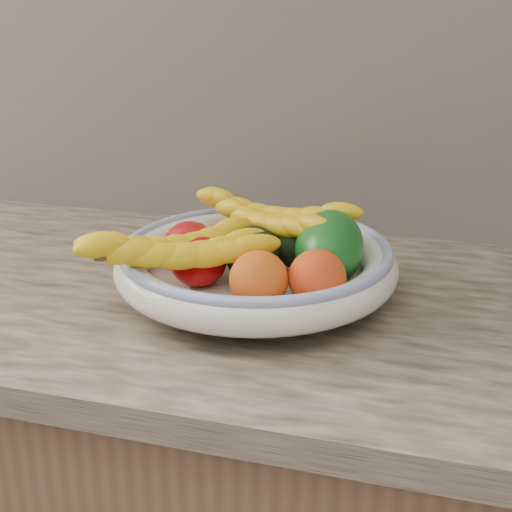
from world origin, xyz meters
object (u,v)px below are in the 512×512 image
Objects in this scene: banana_bunch_front at (177,255)px; green_mango at (329,248)px; banana_bunch_back at (270,222)px; fruit_bowl at (256,264)px.

green_mango is at bearing -13.56° from banana_bunch_front.
banana_bunch_back reaches higher than banana_bunch_front.
banana_bunch_back is at bearing 142.27° from green_mango.
banana_bunch_back is (-0.10, 0.05, 0.01)m from green_mango.
banana_bunch_back is at bearing 18.52° from banana_bunch_front.
fruit_bowl is 2.74× the size of green_mango.
green_mango reaches higher than fruit_bowl.
banana_bunch_front is (-0.08, -0.08, 0.03)m from fruit_bowl.
fruit_bowl is 0.12m from banana_bunch_front.
banana_bunch_front is (-0.18, -0.10, 0.01)m from green_mango.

